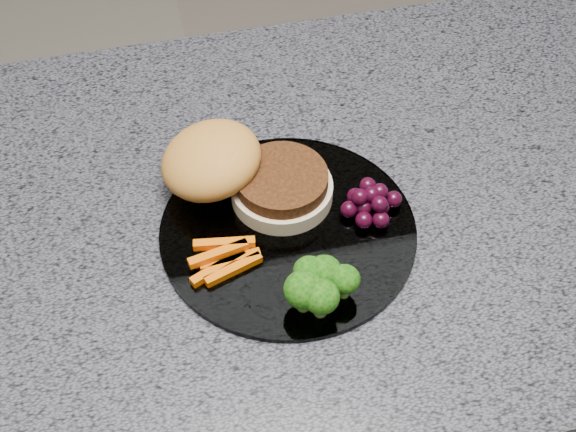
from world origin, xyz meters
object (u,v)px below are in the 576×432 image
(burger, at_px, (236,172))
(grape_bunch, at_px, (371,202))
(island_cabinet, at_px, (301,405))
(plate, at_px, (288,231))

(burger, bearing_deg, grape_bunch, -9.60)
(island_cabinet, relative_size, plate, 4.62)
(plate, xyz_separation_m, grape_bunch, (0.09, 0.00, 0.02))
(burger, distance_m, grape_bunch, 0.14)
(grape_bunch, bearing_deg, burger, 154.17)
(plate, xyz_separation_m, burger, (-0.04, 0.07, 0.03))
(island_cabinet, xyz_separation_m, plate, (-0.03, -0.04, 0.47))
(island_cabinet, height_order, grape_bunch, grape_bunch)
(plate, relative_size, grape_bunch, 3.94)
(grape_bunch, bearing_deg, island_cabinet, 149.85)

